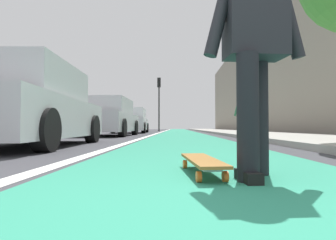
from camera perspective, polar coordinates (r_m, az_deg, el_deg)
The scene contains 12 objects.
ground_plane at distance 10.86m, azimuth 2.99°, elevation -3.31°, with size 80.00×80.00×0.00m, color #38383D.
bike_lane_paint at distance 24.86m, azimuth 2.30°, elevation -2.28°, with size 56.00×2.34×0.00m, color #288466.
lane_stripe_white at distance 20.89m, azimuth -1.22°, elevation -2.43°, with size 52.00×0.16×0.01m, color silver.
sidewalk_curb at distance 19.19m, azimuth 12.41°, elevation -2.32°, with size 52.00×3.20×0.11m, color #9E9B93.
building_facade at distance 24.07m, azimuth 17.59°, elevation 7.82°, with size 40.00×1.20×8.43m, color gray.
skateboard at distance 2.09m, azimuth 7.00°, elevation -8.40°, with size 0.86×0.29×0.11m.
skater_person at distance 2.08m, azimuth 17.18°, elevation 15.11°, with size 0.48×0.72×1.64m.
parked_car_near at distance 5.66m, azimuth -26.55°, elevation 2.23°, with size 4.10×2.00×1.47m.
parked_car_mid at distance 11.50m, azimuth -12.33°, elevation 0.41°, with size 4.47×2.05×1.49m.
parked_car_far at distance 17.13m, azimuth -7.52°, elevation -0.28°, with size 4.48×2.06×1.47m.
traffic_light at distance 23.73m, azimuth -1.85°, elevation 5.22°, with size 0.33×0.28×4.54m.
pedestrian_distant at distance 12.97m, azimuth 14.88°, elevation 1.29°, with size 0.47×0.74×1.68m.
Camera 1 is at (-0.85, 0.23, 0.35)m, focal length 29.88 mm.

